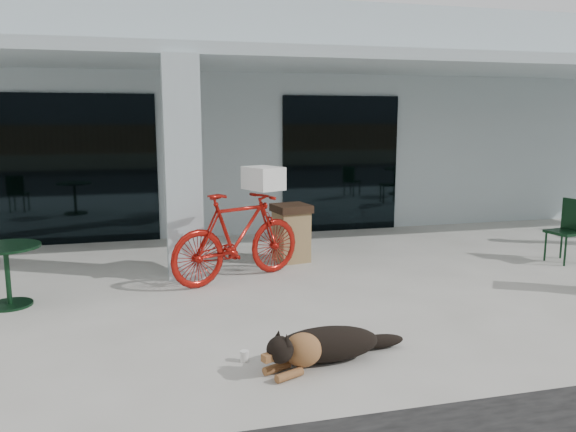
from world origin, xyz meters
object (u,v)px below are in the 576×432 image
object	(u,v)px
bicycle	(238,237)
cafe_chair_far_b	(565,231)
cafe_table_near	(8,276)
trash_receptacle	(291,233)
dog	(327,342)

from	to	relation	value
bicycle	cafe_chair_far_b	xyz separation A→B (m)	(5.17, -0.27, -0.13)
bicycle	cafe_table_near	distance (m)	2.93
bicycle	trash_receptacle	bearing A→B (deg)	-73.57
bicycle	cafe_table_near	bearing A→B (deg)	74.01
cafe_table_near	trash_receptacle	distance (m)	4.09
cafe_table_near	cafe_chair_far_b	xyz separation A→B (m)	(8.05, 0.15, 0.12)
bicycle	dog	size ratio (longest dim) A/B	1.80
bicycle	dog	world-z (taller)	bicycle
trash_receptacle	dog	bearing A→B (deg)	-99.51
bicycle	cafe_table_near	xyz separation A→B (m)	(-2.88, -0.42, -0.25)
dog	cafe_table_near	xyz separation A→B (m)	(-3.25, 2.48, 0.18)
bicycle	dog	xyz separation A→B (m)	(0.37, -2.90, -0.43)
dog	cafe_table_near	bearing A→B (deg)	119.63
bicycle	cafe_chair_far_b	world-z (taller)	bicycle
bicycle	trash_receptacle	world-z (taller)	bicycle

